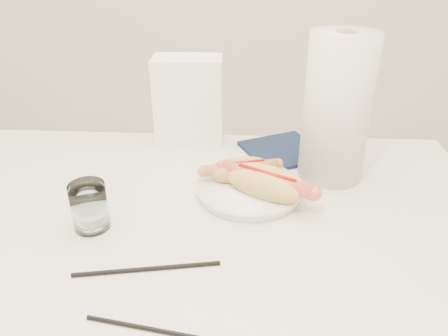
# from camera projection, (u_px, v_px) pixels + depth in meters

# --- Properties ---
(table) EXTENTS (1.20, 0.80, 0.75)m
(table) POSITION_uv_depth(u_px,v_px,m) (186.00, 247.00, 0.87)
(table) COLOR silver
(table) RESTS_ON ground
(plate) EXTENTS (0.23, 0.23, 0.02)m
(plate) POSITION_uv_depth(u_px,v_px,m) (249.00, 190.00, 0.92)
(plate) COLOR white
(plate) RESTS_ON table
(hotdog_left) EXTENTS (0.16, 0.09, 0.04)m
(hotdog_left) POSITION_uv_depth(u_px,v_px,m) (241.00, 170.00, 0.94)
(hotdog_left) COLOR tan
(hotdog_left) RESTS_ON plate
(hotdog_right) EXTENTS (0.19, 0.14, 0.05)m
(hotdog_right) POSITION_uv_depth(u_px,v_px,m) (266.00, 183.00, 0.88)
(hotdog_right) COLOR #E4BA59
(hotdog_right) RESTS_ON plate
(water_glass) EXTENTS (0.06, 0.06, 0.09)m
(water_glass) POSITION_uv_depth(u_px,v_px,m) (89.00, 206.00, 0.80)
(water_glass) COLOR silver
(water_glass) RESTS_ON table
(chopstick_near) EXTENTS (0.23, 0.05, 0.01)m
(chopstick_near) POSITION_uv_depth(u_px,v_px,m) (147.00, 269.00, 0.72)
(chopstick_near) COLOR black
(chopstick_near) RESTS_ON table
(chopstick_far) EXTENTS (0.20, 0.04, 0.01)m
(chopstick_far) POSITION_uv_depth(u_px,v_px,m) (157.00, 330.00, 0.61)
(chopstick_far) COLOR black
(chopstick_far) RESTS_ON table
(napkin_box) EXTENTS (0.17, 0.10, 0.22)m
(napkin_box) POSITION_uv_depth(u_px,v_px,m) (189.00, 102.00, 1.09)
(napkin_box) COLOR white
(napkin_box) RESTS_ON table
(navy_napkin) EXTENTS (0.23, 0.23, 0.01)m
(navy_napkin) POSITION_uv_depth(u_px,v_px,m) (283.00, 151.00, 1.09)
(navy_napkin) COLOR #101932
(navy_napkin) RESTS_ON table
(paper_towel_roll) EXTENTS (0.17, 0.17, 0.31)m
(paper_towel_roll) POSITION_uv_depth(u_px,v_px,m) (337.00, 109.00, 0.92)
(paper_towel_roll) COLOR silver
(paper_towel_roll) RESTS_ON table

